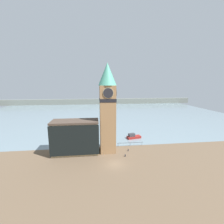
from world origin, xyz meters
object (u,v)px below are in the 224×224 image
Objects in this scene: clock_tower at (108,106)px; mooring_bollard_far at (128,150)px; mooring_bollard_near at (125,155)px; boat_near at (133,136)px; pier_building at (76,137)px.

mooring_bollard_far is (5.81, -0.74, -12.64)m from clock_tower.
mooring_bollard_near is at bearing -42.26° from clock_tower.
clock_tower reaches higher than mooring_bollard_far.
mooring_bollard_far is at bearing -124.52° from boat_near.
boat_near reaches higher than mooring_bollard_far.
mooring_bollard_near is (4.29, -3.90, -12.62)m from clock_tower.
clock_tower is at bearing -149.42° from boat_near.
boat_near is at bearing 26.22° from pier_building.
clock_tower reaches higher than boat_near.
clock_tower is at bearing 172.73° from mooring_bollard_far.
mooring_bollard_near is at bearing -16.09° from pier_building.
clock_tower is 13.89m from mooring_bollard_near.
boat_near is (18.73, 9.23, -3.99)m from pier_building.
mooring_bollard_near is (13.17, -3.80, -4.30)m from pier_building.
pier_building is at bearing 177.50° from mooring_bollard_far.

